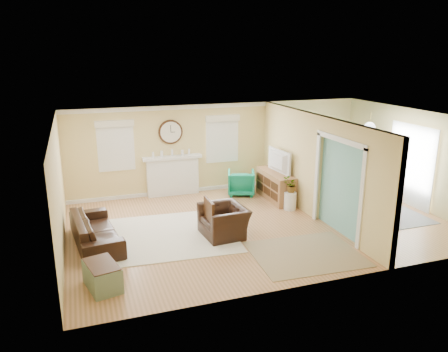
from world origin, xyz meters
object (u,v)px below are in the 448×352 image
Objects in this scene: sofa at (96,230)px; credenza at (276,186)px; green_chair at (241,183)px; eames_chair at (224,221)px; dining_table at (357,196)px.

sofa is 5.21m from credenza.
sofa is 4.78m from green_chair.
eames_chair is (2.79, -0.46, 0.03)m from sofa.
green_chair is at bearing 147.05° from eames_chair.
dining_table is (2.50, -2.12, -0.01)m from green_chair.
sofa is at bearing 81.25° from dining_table.
dining_table is (3.95, 0.55, 0.00)m from eames_chair.
eames_chair is at bearing -138.99° from credenza.
credenza reaches higher than sofa.
credenza reaches higher than dining_table.
credenza is at bearing 155.01° from green_chair.
eames_chair is 3.04m from green_chair.
sofa is 2.83m from eames_chair.
green_chair is (1.45, 2.67, 0.01)m from eames_chair.
sofa is at bearing -103.86° from eames_chair.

